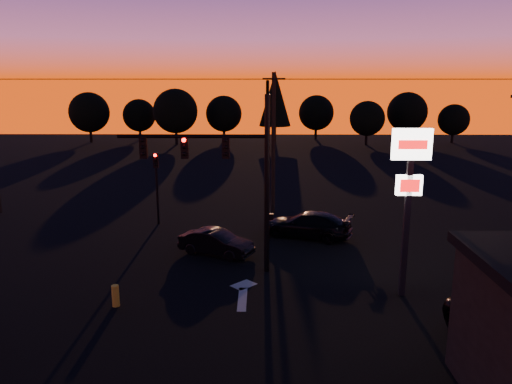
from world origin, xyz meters
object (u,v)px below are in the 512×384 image
secondary_signal (157,178)px  pylon_sign (410,177)px  traffic_signal_mast (231,165)px  bollard (116,296)px  car_right (308,225)px  car_mid (216,242)px

secondary_signal → pylon_sign: size_ratio=0.64×
traffic_signal_mast → secondary_signal: 9.19m
bollard → car_right: (8.23, 8.73, 0.28)m
pylon_sign → bollard: size_ratio=7.96×
pylon_sign → bollard: (-11.40, -1.16, -4.49)m
pylon_sign → car_mid: 10.23m
secondary_signal → traffic_signal_mast: bearing=-56.8°
secondary_signal → car_mid: 6.99m
secondary_signal → car_mid: bearing=-53.0°
car_mid → traffic_signal_mast: bearing=-133.3°
traffic_signal_mast → pylon_sign: size_ratio=1.26×
pylon_sign → car_mid: pylon_sign is taller
pylon_sign → car_right: 9.23m
secondary_signal → car_right: (8.83, -2.41, -2.15)m
secondary_signal → car_mid: (3.99, -5.28, -2.24)m
secondary_signal → bollard: 11.42m
traffic_signal_mast → bollard: (-4.30, -3.65, -4.51)m
secondary_signal → car_right: secondary_signal is taller
secondary_signal → car_mid: secondary_signal is taller
traffic_signal_mast → car_mid: traffic_signal_mast is taller
bollard → car_mid: bearing=59.9°
traffic_signal_mast → car_right: 7.69m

